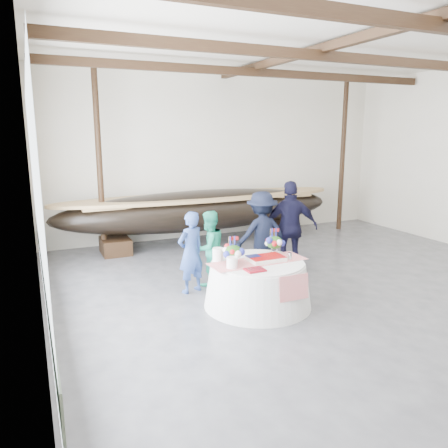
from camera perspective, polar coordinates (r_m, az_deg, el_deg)
name	(u,v)px	position (r m, az deg, el deg)	size (l,w,h in m)	color
floor	(365,308)	(7.89, 17.93, -10.35)	(10.00, 12.00, 0.01)	#3D3D42
wall_back	(222,155)	(12.42, -0.27, 8.94)	(10.00, 0.02, 4.50)	silver
wall_left	(32,193)	(5.39, -23.84, 3.77)	(0.02, 12.00, 4.50)	silver
ceiling	(386,22)	(7.49, 20.36, 23.46)	(10.00, 12.00, 0.01)	white
pavilion_structure	(345,66)	(8.05, 15.57, 19.31)	(9.80, 11.76, 4.50)	black
open_bay	(38,214)	(6.44, -23.17, 1.21)	(0.03, 7.00, 3.20)	silver
longboat_display	(202,210)	(11.39, -2.83, 1.85)	(7.60, 1.52, 1.43)	black
banquet_table	(258,284)	(7.50, 4.41, -7.77)	(1.82, 1.82, 0.78)	silver
tabletop_items	(253,251)	(7.42, 3.84, -3.58)	(1.71, 1.01, 0.40)	red
guest_woman_blue	(191,252)	(8.00, -4.36, -3.71)	(0.55, 0.36, 1.52)	navy
guest_woman_teal	(209,248)	(8.38, -1.98, -3.19)	(0.71, 0.55, 1.45)	#21AD86
guest_man_left	(262,234)	(8.87, 4.93, -1.37)	(1.13, 0.65, 1.75)	black
guest_man_right	(290,228)	(9.13, 8.67, -0.47)	(1.14, 0.47, 1.94)	black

